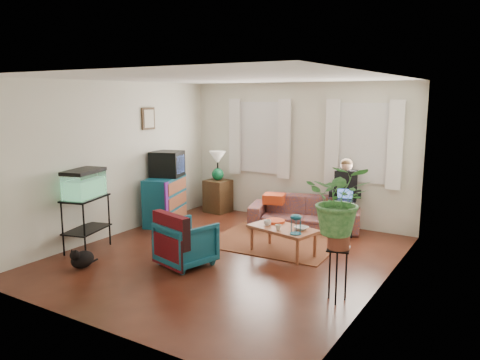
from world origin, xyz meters
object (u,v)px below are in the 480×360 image
Objects in this scene: dresser at (165,200)px; aquarium_stand at (87,224)px; sofa at (305,207)px; plant_stand at (337,275)px; side_table at (218,196)px; coffee_table at (283,241)px; armchair at (186,241)px.

dresser reaches higher than aquarium_stand.
plant_stand is at bearing -75.48° from sofa.
plant_stand is (1.57, -2.65, -0.06)m from sofa.
side_table is 0.66× the size of coffee_table.
side_table is 2.85m from coffee_table.
plant_stand reaches higher than coffee_table.
dresser is (-2.34, -1.08, 0.06)m from sofa.
coffee_table is at bearing -115.86° from armchair.
sofa is 3.08m from plant_stand.
coffee_table is at bearing 137.71° from plant_stand.
side_table is at bearing 57.23° from dresser.
side_table reaches higher than plant_stand.
side_table is 1.03× the size of plant_stand.
sofa is at bearing 120.75° from plant_stand.
dresser is 1.17× the size of aquarium_stand.
sofa is 1.94× the size of coffee_table.
dresser is at bearing 158.20° from plant_stand.
dresser is at bearing -175.71° from coffee_table.
aquarium_stand is 1.73m from armchair.
side_table is at bearing 157.32° from coffee_table.
aquarium_stand is 1.20× the size of armchair.
aquarium_stand is 3.94m from plant_stand.
coffee_table is at bearing -26.42° from dresser.
aquarium_stand is (-0.01, -1.82, -0.02)m from dresser.
aquarium_stand is at bearing -176.30° from plant_stand.
side_table is at bearing 158.84° from sofa.
armchair reaches higher than side_table.
aquarium_stand is at bearing -107.90° from dresser.
dresser is (-0.34, -1.25, 0.11)m from side_table.
sofa is at bearing 7.14° from dresser.
aquarium_stand reaches higher than sofa.
sofa is 2.69m from armchair.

